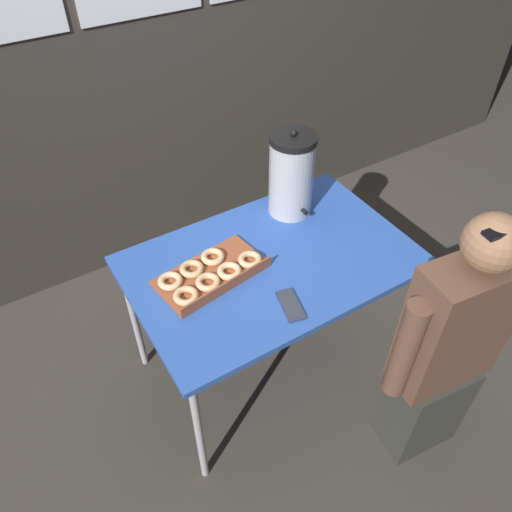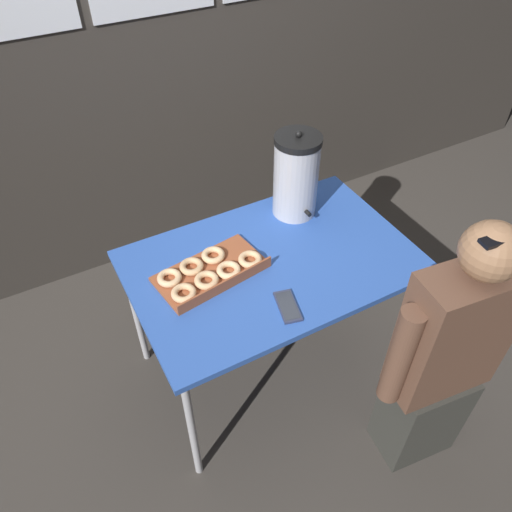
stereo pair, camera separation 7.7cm
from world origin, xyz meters
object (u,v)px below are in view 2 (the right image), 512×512
Objects in this scene: donut_box at (209,272)px; cell_phone at (288,306)px; coffee_urn at (296,176)px; person_seated at (442,361)px.

cell_phone is (0.19, -0.29, -0.01)m from donut_box.
donut_box is 1.14× the size of coffee_urn.
person_seated reaches higher than coffee_urn.
donut_box is 0.95m from person_seated.
coffee_urn reaches higher than cell_phone.
person_seated is at bearing -83.53° from coffee_urn.
cell_phone is 0.61m from person_seated.
cell_phone is 0.13× the size of person_seated.
donut_box is at bearing -41.98° from person_seated.
coffee_urn is 0.62m from cell_phone.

